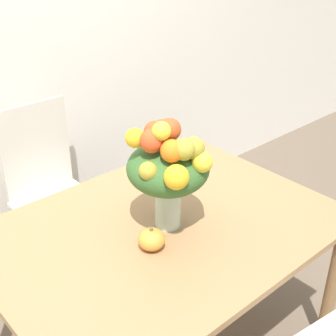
{
  "coord_description": "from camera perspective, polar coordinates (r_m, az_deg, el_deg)",
  "views": [
    {
      "loc": [
        -1.04,
        -1.21,
        1.88
      ],
      "look_at": [
        0.02,
        -0.01,
        1.02
      ],
      "focal_mm": 50.0,
      "sensor_mm": 36.0,
      "label": 1
    }
  ],
  "objects": [
    {
      "name": "wall_back",
      "position": [
        2.67,
        -18.39,
        15.51
      ],
      "size": [
        8.0,
        0.06,
        2.7
      ],
      "color": "white",
      "rests_on": "ground_plane"
    },
    {
      "name": "dining_table",
      "position": [
        2.01,
        -0.62,
        -9.01
      ],
      "size": [
        1.42,
        1.05,
        0.75
      ],
      "color": "#9E754C",
      "rests_on": "ground_plane"
    },
    {
      "name": "flower_vase",
      "position": [
        1.8,
        0.01,
        0.04
      ],
      "size": [
        0.33,
        0.36,
        0.49
      ],
      "color": "#B2CCBC",
      "rests_on": "dining_table"
    },
    {
      "name": "pumpkin",
      "position": [
        1.81,
        -2.02,
        -8.67
      ],
      "size": [
        0.11,
        0.11,
        0.1
      ],
      "color": "gold",
      "rests_on": "dining_table"
    },
    {
      "name": "dining_chair_near_window",
      "position": [
        2.69,
        -14.01,
        -2.98
      ],
      "size": [
        0.42,
        0.42,
        1.02
      ],
      "rotation": [
        0.0,
        0.0,
        -0.01
      ],
      "color": "silver",
      "rests_on": "ground_plane"
    }
  ]
}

